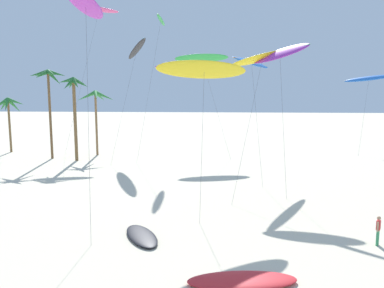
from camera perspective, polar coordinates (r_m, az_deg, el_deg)
name	(u,v)px	position (r m, az deg, el deg)	size (l,w,h in m)	color
palm_tree_0	(8,107)	(58.37, -25.84, 4.96)	(4.66, 4.20, 7.62)	brown
palm_tree_1	(74,93)	(48.16, -17.27, 7.26)	(3.99, 3.79, 10.15)	brown
palm_tree_2	(48,82)	(50.67, -20.74, 8.72)	(4.43, 4.39, 11.13)	brown
palm_tree_3	(95,100)	(51.66, -14.29, 6.39)	(4.83, 4.89, 8.57)	olive
flying_kite_0	(280,54)	(34.33, 13.05, 13.05)	(4.90, 5.95, 12.84)	purple
flying_kite_1	(137,49)	(51.12, -8.29, 13.88)	(4.74, 11.43, 15.27)	black
flying_kite_2	(252,63)	(39.00, 8.93, 11.95)	(5.13, 9.27, 11.97)	blue
flying_kite_3	(86,4)	(28.37, -15.65, 19.53)	(2.74, 10.00, 15.08)	purple
flying_kite_4	(161,20)	(49.13, -4.69, 18.02)	(3.06, 7.19, 17.64)	green
flying_kite_5	(263,58)	(34.97, 10.54, 12.61)	(5.66, 7.67, 12.52)	yellow
flying_kite_6	(99,9)	(62.77, -13.74, 19.01)	(6.43, 7.67, 21.60)	#EA5193
flying_kite_8	(369,78)	(61.14, 24.99, 8.91)	(6.34, 8.77, 11.08)	blue
flying_kite_9	(202,58)	(51.18, 1.51, 12.77)	(7.48, 5.97, 13.53)	green
flying_kite_10	(204,70)	(27.43, 1.85, 11.09)	(6.84, 6.55, 10.74)	yellow
grounded_kite_2	(242,280)	(18.13, 7.55, -19.61)	(5.13, 2.35, 0.32)	red
grounded_kite_3	(142,236)	(23.05, -7.56, -13.47)	(3.12, 4.12, 0.25)	black
person_foreground_walker	(378,229)	(23.92, 26.13, -11.42)	(0.33, 0.45, 1.67)	#338E56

